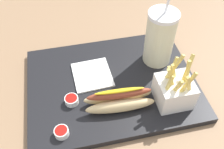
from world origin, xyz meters
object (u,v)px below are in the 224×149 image
(ketchup_cup_2, at_px, (154,39))
(hot_dog_1, at_px, (120,99))
(ketchup_cup_3, at_px, (62,132))
(napkin_stack, at_px, (92,75))
(soda_cup, at_px, (160,38))
(ketchup_cup_1, at_px, (72,100))
(fries_basket, at_px, (174,90))

(ketchup_cup_2, bearing_deg, hot_dog_1, -127.57)
(hot_dog_1, xyz_separation_m, ketchup_cup_3, (-0.16, -0.05, -0.01))
(ketchup_cup_3, xyz_separation_m, napkin_stack, (0.10, 0.17, -0.01))
(soda_cup, distance_m, napkin_stack, 0.22)
(ketchup_cup_1, relative_size, napkin_stack, 0.32)
(hot_dog_1, bearing_deg, ketchup_cup_2, 52.43)
(ketchup_cup_2, relative_size, ketchup_cup_3, 0.96)
(soda_cup, distance_m, fries_basket, 0.16)
(soda_cup, bearing_deg, ketchup_cup_2, 75.18)
(fries_basket, xyz_separation_m, napkin_stack, (-0.19, 0.13, -0.04))
(soda_cup, bearing_deg, fries_basket, -93.91)
(fries_basket, height_order, ketchup_cup_1, fries_basket)
(fries_basket, xyz_separation_m, ketchup_cup_1, (-0.26, 0.05, -0.03))
(fries_basket, xyz_separation_m, hot_dog_1, (-0.14, 0.01, -0.01))
(hot_dog_1, bearing_deg, napkin_stack, 113.99)
(ketchup_cup_2, height_order, ketchup_cup_3, ketchup_cup_3)
(soda_cup, relative_size, ketchup_cup_2, 7.31)
(ketchup_cup_1, xyz_separation_m, napkin_stack, (0.07, 0.08, -0.01))
(soda_cup, bearing_deg, hot_dog_1, -136.39)
(ketchup_cup_1, height_order, napkin_stack, ketchup_cup_1)
(fries_basket, distance_m, ketchup_cup_2, 0.24)
(ketchup_cup_1, bearing_deg, soda_cup, 21.47)
(hot_dog_1, bearing_deg, fries_basket, -5.16)
(soda_cup, xyz_separation_m, hot_dog_1, (-0.15, -0.14, -0.06))
(fries_basket, bearing_deg, ketchup_cup_3, -172.38)
(soda_cup, distance_m, ketchup_cup_1, 0.30)
(soda_cup, relative_size, hot_dog_1, 1.36)
(ketchup_cup_3, bearing_deg, fries_basket, 7.62)
(ketchup_cup_3, bearing_deg, soda_cup, 32.59)
(ketchup_cup_2, bearing_deg, fries_basket, -97.67)
(soda_cup, xyz_separation_m, napkin_stack, (-0.20, -0.02, -0.08))
(soda_cup, distance_m, ketchup_cup_3, 0.37)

